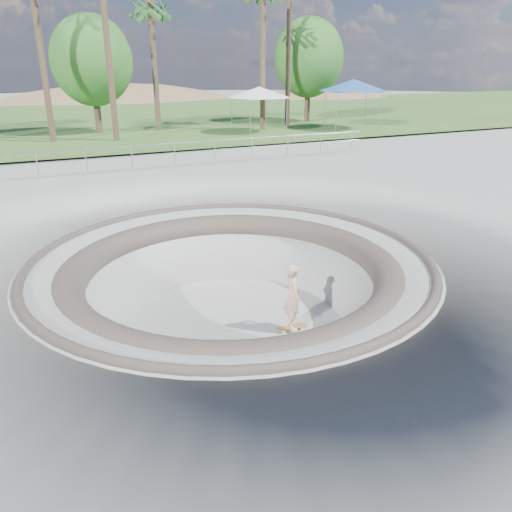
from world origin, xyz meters
The scene contains 12 objects.
ground centered at (0.00, 0.00, 0.00)m, with size 180.00×180.00×0.00m, color #A5A5A0.
skate_bowl centered at (0.00, 0.00, -1.83)m, with size 14.00×14.00×4.10m.
grass_strip centered at (0.00, 34.00, 0.22)m, with size 180.00×36.00×0.12m.
distant_hills centered at (3.78, 57.17, -7.02)m, with size 103.20×45.00×28.60m.
safety_railing centered at (0.00, 12.00, 0.69)m, with size 25.00×0.06×1.03m.
skateboard centered at (1.32, -0.93, -1.84)m, with size 0.80×0.24×0.08m.
skater centered at (1.32, -0.93, -0.93)m, with size 0.64×0.42×1.77m, color #DDAC8F.
canopy_white centered at (10.31, 20.45, 2.85)m, with size 5.80×5.80×2.93m.
canopy_blue centered at (17.19, 19.57, 3.21)m, with size 6.33×6.33×3.34m.
palm_d centered at (4.33, 24.14, 7.75)m, with size 2.60×2.60×8.85m.
bushy_tree_mid centered at (0.38, 24.55, 4.79)m, with size 5.17×4.70×7.46m.
bushy_tree_right centered at (16.66, 24.93, 5.04)m, with size 5.44×4.95×7.85m.
Camera 1 is at (-4.36, -11.03, 4.67)m, focal length 35.00 mm.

